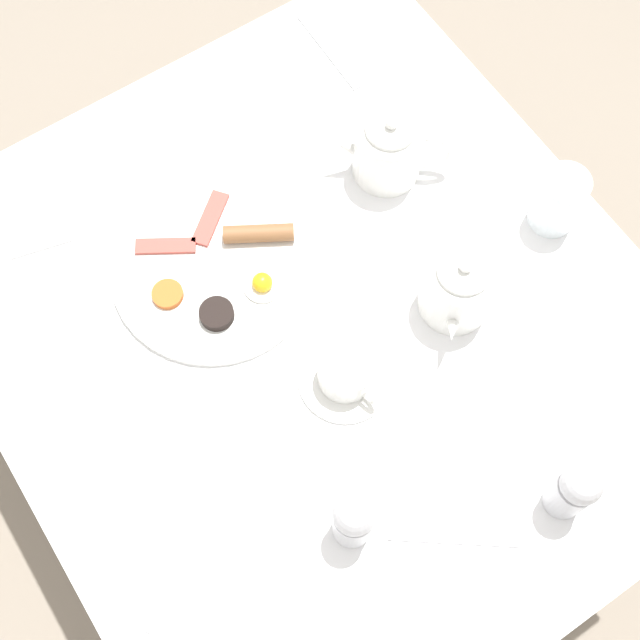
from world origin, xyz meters
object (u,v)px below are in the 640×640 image
at_px(water_glass_tall, 559,201).
at_px(teacup_with_saucer_left, 346,374).
at_px(teapot_far, 389,149).
at_px(spoon_for_tea, 609,430).
at_px(salt_grinder, 574,490).
at_px(fork_spare, 454,538).
at_px(pepper_grinder, 354,520).
at_px(knife_by_plate, 174,555).
at_px(teapot_near, 459,286).
at_px(fork_by_plate, 328,51).
at_px(napkin_folded, 12,224).
at_px(breakfast_plate, 217,268).

bearing_deg(water_glass_tall, teacup_with_saucer_left, -174.19).
xyz_separation_m(teapot_far, spoon_for_tea, (0.01, -0.51, -0.05)).
bearing_deg(salt_grinder, fork_spare, 165.37).
bearing_deg(pepper_grinder, knife_by_plate, 154.90).
bearing_deg(pepper_grinder, spoon_for_tea, -12.98).
distance_m(teapot_near, water_glass_tall, 0.21).
height_order(teacup_with_saucer_left, pepper_grinder, pepper_grinder).
distance_m(teapot_far, water_glass_tall, 0.26).
xyz_separation_m(teapot_far, fork_by_plate, (0.05, 0.24, -0.05)).
height_order(napkin_folded, spoon_for_tea, napkin_folded).
distance_m(teapot_near, fork_by_plate, 0.49).
xyz_separation_m(napkin_folded, fork_spare, (0.28, -0.74, -0.00)).
xyz_separation_m(breakfast_plate, teapot_far, (0.31, 0.00, 0.05)).
bearing_deg(breakfast_plate, fork_by_plate, 33.99).
height_order(teapot_far, fork_spare, teapot_far).
bearing_deg(spoon_for_tea, water_glass_tall, 64.66).
xyz_separation_m(teapot_far, salt_grinder, (-0.10, -0.55, 0.01)).
bearing_deg(teapot_far, salt_grinder, 115.78).
bearing_deg(fork_spare, teacup_with_saucer_left, 88.96).
xyz_separation_m(breakfast_plate, napkin_folded, (-0.22, 0.24, -0.00)).
bearing_deg(water_glass_tall, napkin_folded, 147.25).
relative_size(pepper_grinder, salt_grinder, 1.00).
bearing_deg(fork_spare, teapot_far, 63.67).
height_order(water_glass_tall, fork_by_plate, water_glass_tall).
xyz_separation_m(salt_grinder, napkin_folded, (-0.42, 0.78, -0.06)).
xyz_separation_m(teapot_far, teacup_with_saucer_left, (-0.25, -0.25, -0.03)).
height_order(pepper_grinder, fork_spare, pepper_grinder).
height_order(napkin_folded, knife_by_plate, napkin_folded).
relative_size(salt_grinder, fork_spare, 0.88).
xyz_separation_m(pepper_grinder, fork_spare, (0.10, -0.08, -0.07)).
height_order(pepper_grinder, napkin_folded, pepper_grinder).
relative_size(spoon_for_tea, fork_spare, 0.88).
distance_m(breakfast_plate, napkin_folded, 0.32).
distance_m(pepper_grinder, salt_grinder, 0.28).
xyz_separation_m(teapot_near, spoon_for_tea, (0.06, -0.27, -0.05)).
xyz_separation_m(teacup_with_saucer_left, napkin_folded, (-0.28, 0.48, -0.02)).
bearing_deg(salt_grinder, breakfast_plate, 110.67).
bearing_deg(breakfast_plate, spoon_for_tea, -57.55).
bearing_deg(spoon_for_tea, fork_by_plate, 87.14).
bearing_deg(spoon_for_tea, napkin_folded, 126.09).
height_order(teapot_near, napkin_folded, teapot_near).
bearing_deg(water_glass_tall, fork_spare, -143.53).
height_order(teapot_far, spoon_for_tea, teapot_far).
bearing_deg(spoon_for_tea, breakfast_plate, 122.45).
xyz_separation_m(teapot_near, fork_by_plate, (0.10, 0.48, -0.05)).
height_order(teapot_near, teapot_far, same).
distance_m(breakfast_plate, knife_by_plate, 0.41).
height_order(breakfast_plate, napkin_folded, breakfast_plate).
relative_size(teapot_near, fork_spare, 1.01).
bearing_deg(teapot_near, fork_spare, 8.48).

